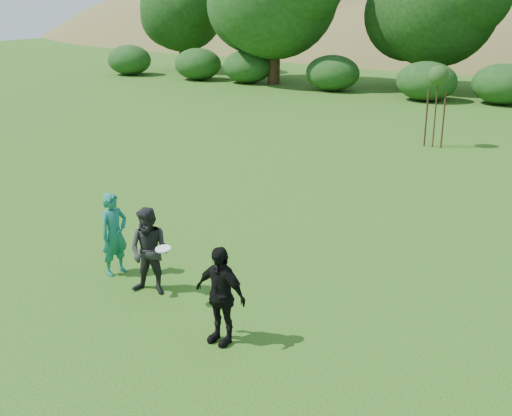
% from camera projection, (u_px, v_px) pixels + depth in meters
% --- Properties ---
extents(ground, '(120.00, 120.00, 0.00)m').
position_uv_depth(ground, '(164.00, 320.00, 10.62)').
color(ground, '#19470C').
rests_on(ground, ground).
extents(player_teal, '(0.49, 0.65, 1.61)m').
position_uv_depth(player_teal, '(114.00, 234.00, 12.16)').
color(player_teal, '#18705E').
rests_on(player_teal, ground).
extents(player_grey, '(0.90, 0.77, 1.60)m').
position_uv_depth(player_grey, '(150.00, 252.00, 11.35)').
color(player_grey, black).
rests_on(player_grey, ground).
extents(player_black, '(0.96, 0.47, 1.58)m').
position_uv_depth(player_black, '(220.00, 295.00, 9.72)').
color(player_black, black).
rests_on(player_black, ground).
extents(frisbee, '(0.27, 0.27, 0.06)m').
position_uv_depth(frisbee, '(163.00, 249.00, 10.79)').
color(frisbee, white).
rests_on(frisbee, ground).
extents(sapling, '(0.70, 0.70, 2.85)m').
position_uv_depth(sapling, '(438.00, 78.00, 22.00)').
color(sapling, '#391F16').
rests_on(sapling, ground).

